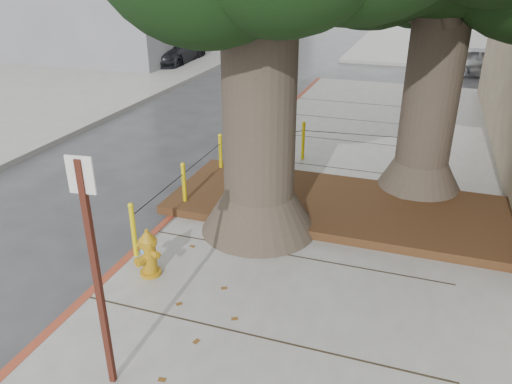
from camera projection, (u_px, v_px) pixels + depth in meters
ground at (215, 336)px, 6.58m from camera, size 140.00×140.00×0.00m
sidewalk_far at (498, 41)px, 30.55m from camera, size 16.00×20.00×0.15m
curb_red at (169, 222)px, 9.28m from camera, size 0.14×26.00×0.16m
planter_bed at (338, 206)px, 9.57m from camera, size 6.40×2.60×0.16m
bollard_ring at (259, 165)px, 10.31m from camera, size 3.79×5.39×0.95m
fire_hydrant at (148, 253)px, 7.45m from camera, size 0.42×0.42×0.78m
signpost at (95, 266)px, 5.04m from camera, size 0.27×0.07×2.73m
car_silver at (488, 62)px, 21.12m from camera, size 3.68×1.67×1.23m
car_dark at (174, 49)px, 23.82m from camera, size 2.10×4.68×1.33m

